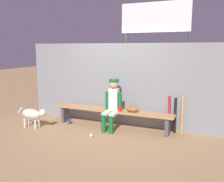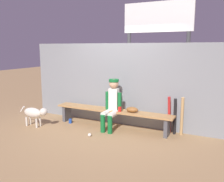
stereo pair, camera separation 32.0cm
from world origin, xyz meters
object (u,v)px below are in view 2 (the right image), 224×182
at_px(player_seated, 112,103).
at_px(cup_on_bench, 120,109).
at_px(baseball_glove, 132,110).
at_px(baseball, 90,135).
at_px(bat_aluminum_red, 169,115).
at_px(bat_wood_tan, 182,116).
at_px(dog, 35,113).
at_px(cup_on_ground, 70,121).
at_px(dugout_bench, 112,113).
at_px(bat_aluminum_black, 175,117).
at_px(scoreboard, 160,32).

height_order(player_seated, cup_on_bench, player_seated).
bearing_deg(baseball_glove, baseball, -131.89).
xyz_separation_m(bat_aluminum_red, cup_on_bench, (-1.08, -0.28, 0.08)).
xyz_separation_m(bat_wood_tan, baseball, (-1.76, -0.95, -0.39)).
bearing_deg(dog, cup_on_ground, 44.23).
bearing_deg(bat_wood_tan, dog, -164.04).
relative_size(dugout_bench, player_seated, 2.50).
bearing_deg(cup_on_ground, dog, -135.77).
xyz_separation_m(dugout_bench, bat_wood_tan, (1.59, 0.19, 0.08)).
distance_m(bat_aluminum_red, baseball, 1.81).
xyz_separation_m(dugout_bench, cup_on_bench, (0.23, -0.07, 0.14)).
relative_size(player_seated, baseball_glove, 4.21).
bearing_deg(bat_aluminum_black, dugout_bench, -172.57).
xyz_separation_m(baseball_glove, cup_on_bench, (-0.28, -0.07, -0.01)).
relative_size(dugout_bench, bat_aluminum_black, 3.62).
relative_size(dugout_bench, baseball, 39.84).
distance_m(bat_aluminum_black, bat_wood_tan, 0.15).
bearing_deg(baseball_glove, dog, -161.37).
distance_m(bat_aluminum_black, dog, 3.30).
distance_m(baseball, cup_on_bench, 0.92).
height_order(player_seated, bat_aluminum_red, player_seated).
height_order(bat_aluminum_black, cup_on_bench, bat_aluminum_black).
bearing_deg(dugout_bench, cup_on_bench, -16.12).
relative_size(bat_aluminum_red, cup_on_ground, 7.65).
bearing_deg(bat_wood_tan, scoreboard, 126.97).
bearing_deg(cup_on_ground, dugout_bench, 8.07).
distance_m(bat_wood_tan, cup_on_ground, 2.75).
bearing_deg(bat_wood_tan, bat_aluminum_black, -177.52).
bearing_deg(player_seated, bat_aluminum_red, 14.45).
height_order(bat_aluminum_black, baseball, bat_aluminum_black).
distance_m(baseball, dog, 1.58).
bearing_deg(player_seated, cup_on_ground, -177.57).
distance_m(dugout_bench, cup_on_ground, 1.16).
bearing_deg(bat_aluminum_black, scoreboard, 121.85).
relative_size(bat_aluminum_black, bat_wood_tan, 0.95).
bearing_deg(bat_wood_tan, cup_on_ground, -172.58).
xyz_separation_m(bat_wood_tan, scoreboard, (-0.88, 1.17, 1.87)).
height_order(cup_on_ground, cup_on_bench, cup_on_bench).
relative_size(bat_aluminum_black, cup_on_bench, 7.40).
bearing_deg(bat_aluminum_red, bat_wood_tan, -4.76).
distance_m(cup_on_ground, cup_on_bench, 1.41).
relative_size(dugout_bench, scoreboard, 0.89).
relative_size(baseball_glove, cup_on_bench, 2.55).
height_order(bat_aluminum_red, scoreboard, scoreboard).
xyz_separation_m(bat_aluminum_black, cup_on_bench, (-1.21, -0.26, 0.09)).
bearing_deg(cup_on_bench, scoreboard, 71.27).
bearing_deg(dog, cup_on_bench, 19.37).
bearing_deg(cup_on_ground, bat_wood_tan, 7.42).
height_order(baseball_glove, cup_on_ground, baseball_glove).
bearing_deg(cup_on_bench, baseball, -119.93).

